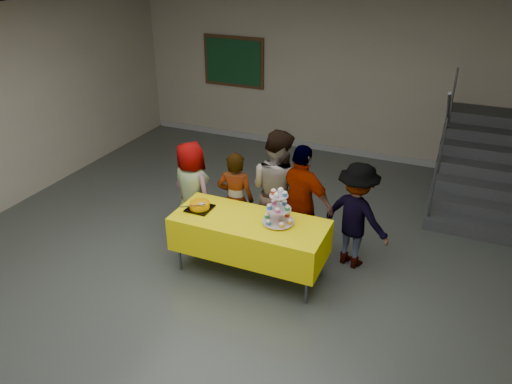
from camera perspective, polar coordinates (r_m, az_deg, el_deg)
room_shell at (r=4.99m, az=-5.65°, el=7.53°), size 10.00×10.04×3.02m
bake_table at (r=6.11m, az=-0.75°, el=-4.92°), size 1.88×0.78×0.77m
cupcake_stand at (r=5.84m, az=2.59°, el=-2.12°), size 0.38×0.38×0.44m
bear_cake at (r=6.24m, az=-6.47°, el=-1.47°), size 0.32×0.36×0.12m
schoolchild_a at (r=6.89m, az=-7.32°, el=0.15°), size 0.79×0.64×1.40m
schoolchild_b at (r=6.63m, az=-2.33°, el=-0.95°), size 0.55×0.41×1.37m
schoolchild_c at (r=6.56m, az=2.47°, el=0.22°), size 0.99×0.90×1.67m
schoolchild_d at (r=6.37m, az=5.18°, el=-1.26°), size 0.98×0.59×1.56m
schoolchild_e at (r=6.34m, az=11.37°, el=-2.67°), size 1.03×0.79×1.40m
staircase at (r=8.86m, az=24.16°, el=2.64°), size 1.30×2.40×2.04m
noticeboard at (r=10.30m, az=-2.58°, el=14.66°), size 1.30×0.05×1.00m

